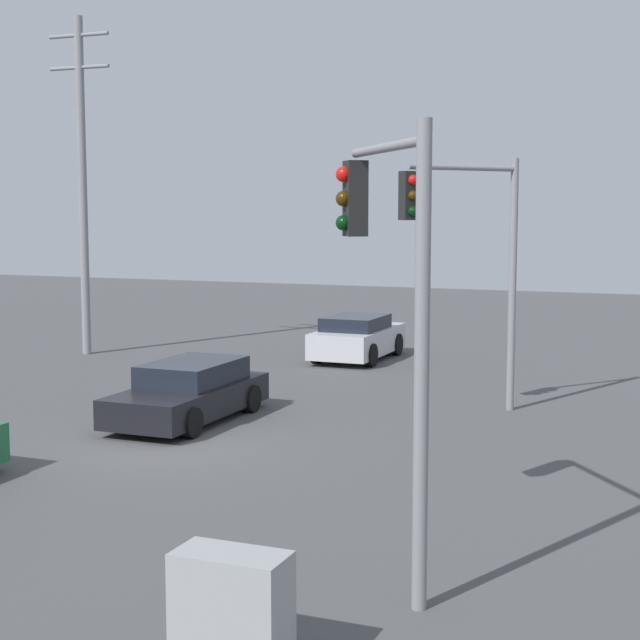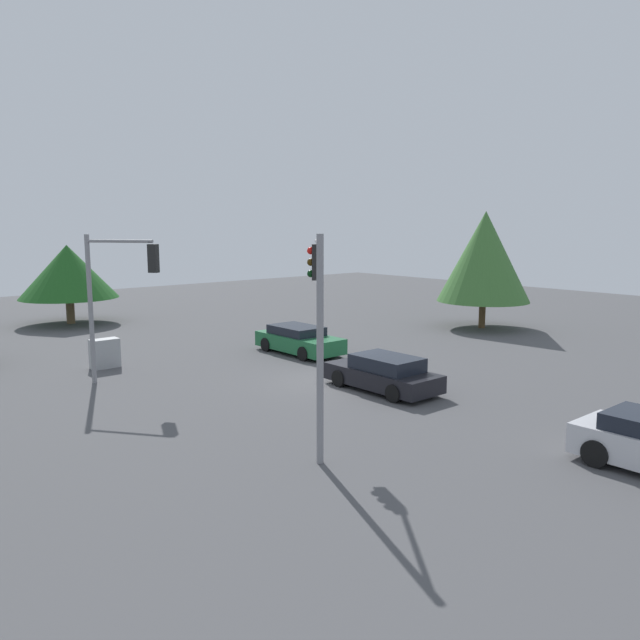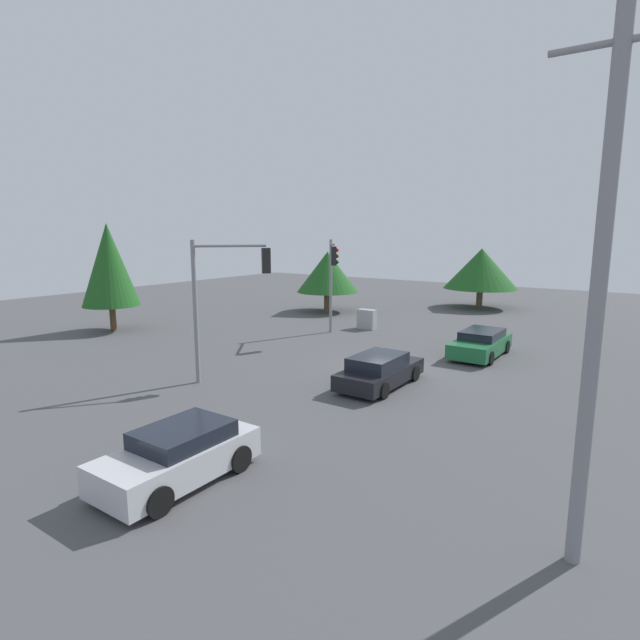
% 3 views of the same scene
% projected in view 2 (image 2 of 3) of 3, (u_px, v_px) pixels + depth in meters
% --- Properties ---
extents(ground_plane, '(80.00, 80.00, 0.00)m').
position_uv_depth(ground_plane, '(333.00, 382.00, 24.32)').
color(ground_plane, '#4C4C4F').
extents(sedan_dark, '(1.99, 4.53, 1.33)m').
position_uv_depth(sedan_dark, '(383.00, 374.00, 23.08)').
color(sedan_dark, black).
rests_on(sedan_dark, ground_plane).
extents(sedan_green, '(2.06, 4.64, 1.31)m').
position_uv_depth(sedan_green, '(299.00, 340.00, 29.76)').
color(sedan_green, '#1E6638').
rests_on(sedan_green, ground_plane).
extents(traffic_signal_main, '(2.15, 2.62, 5.88)m').
position_uv_depth(traffic_signal_main, '(318.00, 304.00, 16.74)').
color(traffic_signal_main, gray).
rests_on(traffic_signal_main, ground_plane).
extents(traffic_signal_cross, '(1.96, 2.48, 5.74)m').
position_uv_depth(traffic_signal_cross, '(117.00, 284.00, 23.45)').
color(traffic_signal_cross, gray).
rests_on(traffic_signal_cross, ground_plane).
extents(electrical_cabinet, '(1.18, 0.61, 1.26)m').
position_uv_depth(electrical_cabinet, '(105.00, 353.00, 26.72)').
color(electrical_cabinet, '#9EA0A3').
rests_on(electrical_cabinet, ground_plane).
extents(tree_behind, '(5.91, 5.91, 4.87)m').
position_uv_depth(tree_behind, '(68.00, 272.00, 38.34)').
color(tree_behind, brown).
rests_on(tree_behind, ground_plane).
extents(tree_left, '(5.39, 5.39, 6.88)m').
position_uv_depth(tree_left, '(484.00, 257.00, 36.54)').
color(tree_left, brown).
rests_on(tree_left, ground_plane).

